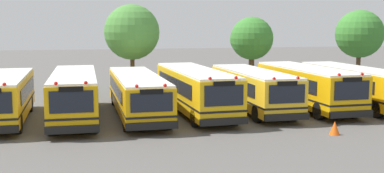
# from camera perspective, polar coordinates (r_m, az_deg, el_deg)

# --- Properties ---
(ground_plane) EXTENTS (160.00, 160.00, 0.00)m
(ground_plane) POSITION_cam_1_polar(r_m,az_deg,el_deg) (29.05, 0.47, -3.12)
(ground_plane) COLOR #514F4C
(school_bus_0) EXTENTS (2.52, 9.65, 2.68)m
(school_bus_0) POSITION_cam_1_polar(r_m,az_deg,el_deg) (28.06, -21.63, -1.09)
(school_bus_0) COLOR yellow
(school_bus_0) RESTS_ON ground_plane
(school_bus_1) EXTENTS (2.66, 11.00, 2.74)m
(school_bus_1) POSITION_cam_1_polar(r_m,az_deg,el_deg) (27.72, -13.96, -0.82)
(school_bus_1) COLOR #EAA80C
(school_bus_1) RESTS_ON ground_plane
(school_bus_2) EXTENTS (2.58, 11.66, 2.52)m
(school_bus_2) POSITION_cam_1_polar(r_m,az_deg,el_deg) (28.20, -6.60, -0.74)
(school_bus_2) COLOR #EAA80C
(school_bus_2) RESTS_ON ground_plane
(school_bus_3) EXTENTS (2.79, 11.15, 2.78)m
(school_bus_3) POSITION_cam_1_polar(r_m,az_deg,el_deg) (28.71, 0.34, -0.29)
(school_bus_3) COLOR yellow
(school_bus_3) RESTS_ON ground_plane
(school_bus_4) EXTENTS (2.55, 10.13, 2.64)m
(school_bus_4) POSITION_cam_1_polar(r_m,az_deg,el_deg) (29.70, 7.34, -0.23)
(school_bus_4) COLOR yellow
(school_bus_4) RESTS_ON ground_plane
(school_bus_5) EXTENTS (2.67, 10.45, 2.75)m
(school_bus_5) POSITION_cam_1_polar(r_m,az_deg,el_deg) (31.25, 13.58, 0.11)
(school_bus_5) COLOR #EAA80C
(school_bus_5) RESTS_ON ground_plane
(school_bus_6) EXTENTS (2.70, 11.29, 2.65)m
(school_bus_6) POSITION_cam_1_polar(r_m,az_deg,el_deg) (33.09, 19.03, 0.21)
(school_bus_6) COLOR #EAA80C
(school_bus_6) RESTS_ON ground_plane
(tree_1) EXTENTS (4.25, 4.25, 6.90)m
(tree_1) POSITION_cam_1_polar(r_m,az_deg,el_deg) (36.89, -7.24, 6.56)
(tree_1) COLOR #4C3823
(tree_1) RESTS_ON ground_plane
(tree_2) EXTENTS (3.59, 3.59, 6.00)m
(tree_2) POSITION_cam_1_polar(r_m,az_deg,el_deg) (40.21, 6.99, 5.70)
(tree_2) COLOR #4C3823
(tree_2) RESTS_ON ground_plane
(tree_3) EXTENTS (4.09, 4.09, 6.60)m
(tree_3) POSITION_cam_1_polar(r_m,az_deg,el_deg) (43.39, 19.51, 6.07)
(tree_3) COLOR #4C3823
(tree_3) RESTS_ON ground_plane
(traffic_cone) EXTENTS (0.51, 0.51, 0.67)m
(traffic_cone) POSITION_cam_1_polar(r_m,az_deg,el_deg) (24.11, 16.77, -4.79)
(traffic_cone) COLOR #EA5914
(traffic_cone) RESTS_ON ground_plane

